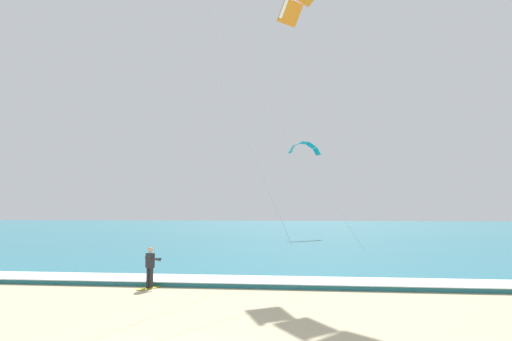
{
  "coord_description": "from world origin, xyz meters",
  "views": [
    {
      "loc": [
        3.5,
        -8.47,
        3.18
      ],
      "look_at": [
        0.83,
        14.24,
        5.24
      ],
      "focal_mm": 31.69,
      "sensor_mm": 36.0,
      "label": 1
    }
  ],
  "objects": [
    {
      "name": "surfboard",
      "position": [
        -3.07,
        9.84,
        0.03
      ],
      "size": [
        1.03,
        1.45,
        0.09
      ],
      "color": "yellow",
      "rests_on": "ground"
    },
    {
      "name": "sea",
      "position": [
        0.0,
        70.24,
        0.1
      ],
      "size": [
        200.0,
        120.0,
        0.2
      ],
      "primitive_type": "cube",
      "color": "teal",
      "rests_on": "ground"
    },
    {
      "name": "kitesurfer",
      "position": [
        -3.07,
        9.85,
        0.94
      ],
      "size": [
        0.67,
        0.66,
        1.69
      ],
      "color": "#232328",
      "rests_on": "ground"
    },
    {
      "name": "surf_foam",
      "position": [
        0.0,
        11.24,
        0.22
      ],
      "size": [
        200.0,
        2.29,
        0.04
      ],
      "primitive_type": "cube",
      "color": "white",
      "rests_on": "sea"
    },
    {
      "name": "kite_distant",
      "position": [
        3.01,
        45.79,
        10.94
      ],
      "size": [
        3.96,
        3.28,
        1.57
      ],
      "color": "teal"
    }
  ]
}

